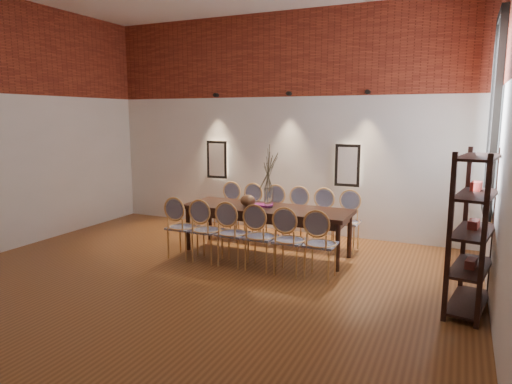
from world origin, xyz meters
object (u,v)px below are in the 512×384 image
at_px(chair_far_a, 227,210).
at_px(chair_far_f, 347,222).
at_px(chair_near_d, 261,237).
at_px(chair_near_e, 290,240).
at_px(dining_table, 266,230).
at_px(chair_near_c, 233,233).
at_px(chair_far_d, 295,217).
at_px(chair_near_f, 321,244).
at_px(chair_near_b, 207,230).
at_px(book, 262,205).
at_px(chair_far_c, 271,215).
at_px(shelving_rack, 473,232).
at_px(chair_far_b, 248,212).
at_px(chair_far_e, 320,219).
at_px(bowl, 248,200).
at_px(vase, 268,198).
at_px(chair_near_a, 183,227).

relative_size(chair_far_a, chair_far_f, 1.00).
relative_size(chair_near_d, chair_near_e, 1.00).
xyz_separation_m(dining_table, chair_near_c, (-0.23, -0.70, 0.09)).
distance_m(chair_far_a, chair_far_d, 1.32).
xyz_separation_m(chair_near_f, chair_far_d, (-0.86, 1.42, 0.00)).
bearing_deg(chair_near_c, chair_near_b, 180.00).
bearing_deg(chair_near_e, chair_far_d, 107.33).
bearing_deg(chair_far_d, chair_near_c, 72.67).
relative_size(chair_near_d, book, 3.62).
distance_m(chair_near_c, chair_far_c, 1.41).
relative_size(chair_far_d, shelving_rack, 0.52).
distance_m(dining_table, chair_far_a, 1.31).
bearing_deg(chair_far_b, chair_far_f, -180.00).
height_order(chair_far_d, shelving_rack, shelving_rack).
bearing_deg(chair_near_e, chair_far_b, 133.11).
bearing_deg(chair_near_c, chair_far_a, 121.97).
bearing_deg(chair_near_d, chair_far_a, 133.11).
bearing_deg(chair_far_e, chair_far_f, 180.00).
height_order(chair_far_b, chair_far_f, same).
relative_size(chair_near_b, chair_far_a, 1.00).
relative_size(chair_near_d, chair_far_e, 1.00).
relative_size(chair_far_e, bowl, 3.92).
height_order(chair_near_c, vase, vase).
relative_size(chair_far_a, chair_far_b, 1.00).
xyz_separation_m(chair_far_c, bowl, (-0.09, -0.75, 0.37)).
height_order(chair_far_e, shelving_rack, shelving_rack).
bearing_deg(chair_near_b, book, 52.83).
height_order(chair_far_f, bowl, chair_far_f).
bearing_deg(chair_far_b, chair_far_c, -180.00).
distance_m(chair_near_d, book, 0.86).
distance_m(chair_near_d, chair_far_c, 1.47).
xyz_separation_m(chair_near_b, chair_far_c, (0.46, 1.40, 0.00)).
bearing_deg(chair_near_f, bowl, 154.94).
xyz_separation_m(chair_far_d, shelving_rack, (2.67, -1.70, 0.43)).
height_order(chair_far_f, shelving_rack, shelving_rack).
relative_size(chair_near_f, bowl, 3.92).
height_order(chair_near_b, chair_near_f, same).
xyz_separation_m(chair_near_e, chair_far_d, (-0.42, 1.41, 0.00)).
height_order(chair_far_d, vase, vase).
height_order(chair_far_e, vase, vase).
xyz_separation_m(chair_near_d, chair_far_b, (-0.86, 1.42, 0.00)).
distance_m(chair_near_c, chair_far_b, 1.47).
distance_m(chair_near_e, chair_far_d, 1.47).
relative_size(chair_near_b, bowl, 3.92).
bearing_deg(chair_near_f, chair_far_a, 147.34).
relative_size(chair_near_f, chair_far_b, 1.00).
relative_size(chair_near_b, chair_near_e, 1.00).
bearing_deg(chair_near_a, chair_near_d, -0.00).
distance_m(chair_near_a, chair_far_b, 1.47).
xyz_separation_m(chair_far_f, vase, (-1.07, -0.69, 0.43)).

